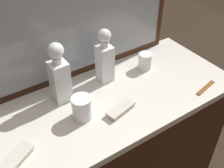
{
  "coord_description": "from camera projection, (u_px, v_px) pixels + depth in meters",
  "views": [
    {
      "loc": [
        -0.55,
        -0.81,
        1.79
      ],
      "look_at": [
        0.0,
        0.0,
        1.01
      ],
      "focal_mm": 44.63,
      "sensor_mm": 36.0,
      "label": 1
    }
  ],
  "objects": [
    {
      "name": "crystal_decanter_far_right",
      "position": [
        105.0,
        61.0,
        1.34
      ],
      "size": [
        0.07,
        0.07,
        0.28
      ],
      "color": "white",
      "rests_on": "dresser"
    },
    {
      "name": "crystal_decanter_rear",
      "position": [
        60.0,
        78.0,
        1.22
      ],
      "size": [
        0.08,
        0.08,
        0.29
      ],
      "color": "white",
      "rests_on": "dresser"
    },
    {
      "name": "crystal_tumbler_center",
      "position": [
        145.0,
        62.0,
        1.46
      ],
      "size": [
        0.07,
        0.07,
        0.09
      ],
      "color": "white",
      "rests_on": "dresser"
    },
    {
      "name": "tortoiseshell_comb",
      "position": [
        206.0,
        88.0,
        1.35
      ],
      "size": [
        0.14,
        0.05,
        0.01
      ],
      "color": "brown",
      "rests_on": "dresser"
    },
    {
      "name": "silver_brush_far_right",
      "position": [
        14.0,
        161.0,
        1.01
      ],
      "size": [
        0.17,
        0.13,
        0.02
      ],
      "color": "#B7A88C",
      "rests_on": "dresser"
    },
    {
      "name": "silver_brush_rear",
      "position": [
        121.0,
        109.0,
        1.22
      ],
      "size": [
        0.15,
        0.08,
        0.02
      ],
      "color": "#B7A88C",
      "rests_on": "dresser"
    },
    {
      "name": "crystal_tumbler_far_right",
      "position": [
        82.0,
        109.0,
        1.17
      ],
      "size": [
        0.09,
        0.09,
        0.11
      ],
      "color": "white",
      "rests_on": "dresser"
    },
    {
      "name": "dresser",
      "position": [
        112.0,
        158.0,
        1.59
      ],
      "size": [
        1.22,
        0.54,
        0.93
      ],
      "color": "#381E11",
      "rests_on": "ground_plane"
    },
    {
      "name": "dresser_mirror",
      "position": [
        80.0,
        5.0,
        1.24
      ],
      "size": [
        1.01,
        0.03,
        0.72
      ],
      "color": "#381E11",
      "rests_on": "dresser"
    }
  ]
}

